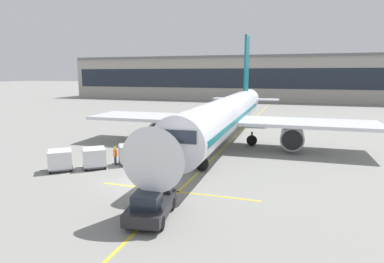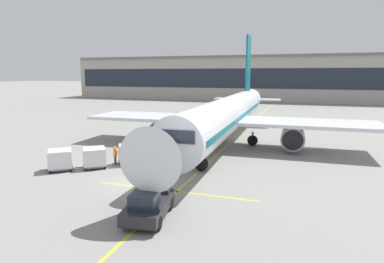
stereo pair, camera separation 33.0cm
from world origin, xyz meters
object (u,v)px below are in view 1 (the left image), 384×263
baggage_cart_third (60,160)px  pushback_tug (151,205)px  baggage_cart_second (94,157)px  ground_crew_marshaller (115,154)px  belt_loader (163,152)px  ground_crew_by_loader (145,157)px  safety_cone_wingtip (158,142)px  safety_cone_engine_keepout (162,139)px  parked_airplane (226,116)px  ground_crew_by_carts (136,153)px  baggage_cart_lead (130,154)px

baggage_cart_third → pushback_tug: (11.57, -6.35, -0.17)m
pushback_tug → baggage_cart_second: bearing=139.2°
ground_crew_marshaller → baggage_cart_second: bearing=-127.7°
belt_loader → ground_crew_by_loader: 2.79m
pushback_tug → safety_cone_wingtip: bearing=112.8°
safety_cone_engine_keepout → safety_cone_wingtip: size_ratio=0.89×
baggage_cart_second → ground_crew_by_loader: 4.46m
parked_airplane → safety_cone_engine_keepout: parked_airplane is taller
ground_crew_by_carts → safety_cone_wingtip: (-1.46, 8.33, -0.65)m
belt_loader → pushback_tug: size_ratio=1.02×
pushback_tug → parked_airplane: bearing=90.5°
baggage_cart_second → baggage_cart_third: (-2.36, -1.60, 0.00)m
baggage_cart_third → ground_crew_by_loader: (6.50, 3.26, -0.00)m
baggage_cart_third → parked_airplane: bearing=51.9°
baggage_cart_lead → safety_cone_engine_keepout: (-1.30, 10.63, -0.69)m
parked_airplane → safety_cone_engine_keepout: 8.63m
baggage_cart_third → safety_cone_engine_keepout: baggage_cart_third is taller
belt_loader → baggage_cart_second: (-4.78, -4.37, 0.13)m
parked_airplane → baggage_cart_third: parked_airplane is taller
baggage_cart_second → ground_crew_by_loader: size_ratio=1.51×
safety_cone_engine_keepout → safety_cone_wingtip: 1.88m
ground_crew_marshaller → safety_cone_wingtip: ground_crew_marshaller is taller
parked_airplane → baggage_cart_lead: size_ratio=16.52×
baggage_cart_third → safety_cone_wingtip: (3.60, 12.60, -0.65)m
ground_crew_by_loader → baggage_cart_third: bearing=-153.4°
baggage_cart_second → safety_cone_wingtip: bearing=83.6°
baggage_cart_lead → safety_cone_wingtip: size_ratio=3.70×
baggage_cart_third → ground_crew_by_loader: 7.27m
pushback_tug → safety_cone_wingtip: pushback_tug is taller
belt_loader → parked_airplane: bearing=63.6°
baggage_cart_second → ground_crew_by_carts: bearing=44.6°
safety_cone_wingtip → ground_crew_by_loader: bearing=-72.8°
pushback_tug → safety_cone_engine_keepout: bearing=111.5°
ground_crew_by_loader → safety_cone_wingtip: ground_crew_by_loader is taller
baggage_cart_third → safety_cone_engine_keepout: (3.39, 14.47, -0.69)m
baggage_cart_third → ground_crew_marshaller: baggage_cart_third is taller
baggage_cart_lead → ground_crew_by_carts: size_ratio=1.51×
ground_crew_by_loader → ground_crew_marshaller: size_ratio=1.00×
baggage_cart_lead → ground_crew_by_carts: bearing=48.9°
ground_crew_marshaller → safety_cone_engine_keepout: size_ratio=2.74×
ground_crew_by_loader → belt_loader: bearing=76.7°
baggage_cart_second → belt_loader: bearing=42.4°
ground_crew_marshaller → baggage_cart_third: bearing=-138.5°
ground_crew_by_loader → baggage_cart_second: bearing=-158.2°
parked_airplane → ground_crew_marshaller: (-7.85, -11.40, -2.54)m
ground_crew_by_loader → safety_cone_engine_keepout: size_ratio=2.74×
baggage_cart_third → ground_crew_by_carts: size_ratio=1.51×
ground_crew_by_loader → safety_cone_engine_keepout: 11.65m
pushback_tug → ground_crew_by_loader: size_ratio=2.68×
ground_crew_marshaller → ground_crew_by_loader: bearing=2.4°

